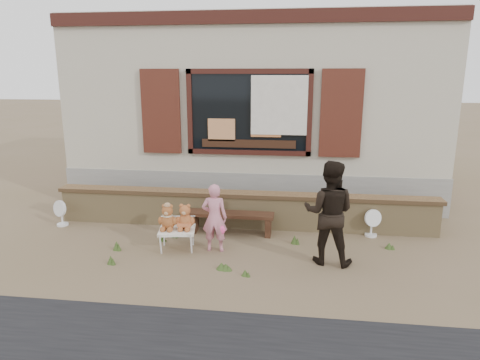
# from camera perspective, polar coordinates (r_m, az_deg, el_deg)

# --- Properties ---
(ground) EXTENTS (80.00, 80.00, 0.00)m
(ground) POSITION_cam_1_polar(r_m,az_deg,el_deg) (7.19, -0.62, -8.90)
(ground) COLOR brown
(ground) RESTS_ON ground
(shopfront) EXTENTS (8.04, 5.13, 4.00)m
(shopfront) POSITION_cam_1_polar(r_m,az_deg,el_deg) (11.12, 2.62, 9.81)
(shopfront) COLOR #A79D87
(shopfront) RESTS_ON ground
(brick_wall) EXTENTS (7.10, 0.36, 0.67)m
(brick_wall) POSITION_cam_1_polar(r_m,az_deg,el_deg) (8.01, 0.37, -3.90)
(brick_wall) COLOR tan
(brick_wall) RESTS_ON ground
(bench) EXTENTS (1.55, 0.36, 0.39)m
(bench) POSITION_cam_1_polar(r_m,az_deg,el_deg) (7.67, -1.24, -5.13)
(bench) COLOR #321C11
(bench) RESTS_ON ground
(folding_chair) EXTENTS (0.65, 0.59, 0.35)m
(folding_chair) POSITION_cam_1_polar(r_m,az_deg,el_deg) (7.07, -8.39, -6.72)
(folding_chair) COLOR white
(folding_chair) RESTS_ON ground
(teddy_bear_left) EXTENTS (0.35, 0.32, 0.43)m
(teddy_bear_left) POSITION_cam_1_polar(r_m,az_deg,el_deg) (7.00, -9.61, -4.82)
(teddy_bear_left) COLOR brown
(teddy_bear_left) RESTS_ON folding_chair
(teddy_bear_right) EXTENTS (0.36, 0.32, 0.43)m
(teddy_bear_right) POSITION_cam_1_polar(r_m,az_deg,el_deg) (6.97, -7.32, -4.81)
(teddy_bear_right) COLOR brown
(teddy_bear_right) RESTS_ON folding_chair
(child) EXTENTS (0.41, 0.28, 1.12)m
(child) POSITION_cam_1_polar(r_m,az_deg,el_deg) (6.87, -3.42, -5.05)
(child) COLOR pink
(child) RESTS_ON ground
(adult) EXTENTS (0.86, 0.73, 1.58)m
(adult) POSITION_cam_1_polar(r_m,az_deg,el_deg) (6.51, 11.78, -4.28)
(adult) COLOR black
(adult) RESTS_ON ground
(fan_left) EXTENTS (0.32, 0.21, 0.50)m
(fan_left) POSITION_cam_1_polar(r_m,az_deg,el_deg) (8.76, -22.70, -4.06)
(fan_left) COLOR silver
(fan_left) RESTS_ON ground
(fan_right) EXTENTS (0.32, 0.21, 0.50)m
(fan_right) POSITION_cam_1_polar(r_m,az_deg,el_deg) (7.91, 17.15, -5.45)
(fan_right) COLOR white
(fan_right) RESTS_ON ground
(grass_tufts) EXTENTS (4.56, 1.43, 0.16)m
(grass_tufts) POSITION_cam_1_polar(r_m,az_deg,el_deg) (6.91, -3.47, -9.35)
(grass_tufts) COLOR #354C1E
(grass_tufts) RESTS_ON ground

